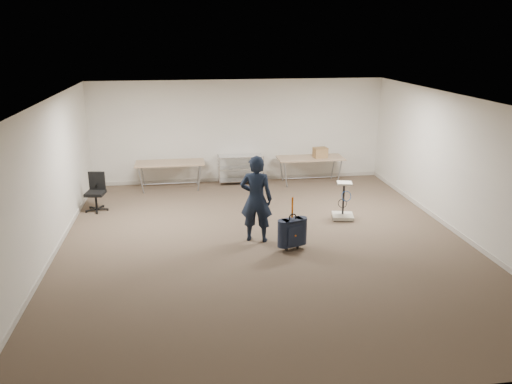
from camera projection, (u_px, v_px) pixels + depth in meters
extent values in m
plane|color=#47372B|center=(265.00, 243.00, 9.87)|extent=(9.00, 9.00, 0.00)
plane|color=white|center=(239.00, 131.00, 13.69)|extent=(8.00, 0.00, 8.00)
plane|color=white|center=(336.00, 290.00, 5.20)|extent=(8.00, 0.00, 8.00)
plane|color=white|center=(45.00, 184.00, 8.90)|extent=(0.00, 9.00, 9.00)
plane|color=white|center=(462.00, 167.00, 10.00)|extent=(0.00, 9.00, 9.00)
plane|color=white|center=(266.00, 101.00, 9.02)|extent=(8.00, 8.00, 0.00)
cube|color=beige|center=(240.00, 179.00, 14.09)|extent=(8.00, 0.02, 0.10)
cube|color=beige|center=(55.00, 253.00, 9.31)|extent=(0.02, 9.00, 0.10)
cube|color=beige|center=(454.00, 230.00, 10.41)|extent=(0.02, 9.00, 0.10)
cube|color=tan|center=(170.00, 163.00, 13.12)|extent=(1.80, 0.75, 0.03)
cylinder|color=gray|center=(171.00, 183.00, 13.29)|extent=(1.50, 0.02, 0.02)
cylinder|color=gray|center=(141.00, 181.00, 12.84)|extent=(0.13, 0.04, 0.69)
cylinder|color=gray|center=(199.00, 178.00, 13.05)|extent=(0.13, 0.04, 0.69)
cylinder|color=gray|center=(143.00, 174.00, 13.41)|extent=(0.13, 0.04, 0.69)
cylinder|color=gray|center=(199.00, 172.00, 13.62)|extent=(0.13, 0.04, 0.69)
cube|color=tan|center=(310.00, 158.00, 13.64)|extent=(1.80, 0.75, 0.03)
cylinder|color=gray|center=(310.00, 178.00, 13.81)|extent=(1.50, 0.02, 0.02)
cylinder|color=gray|center=(286.00, 175.00, 13.37)|extent=(0.13, 0.04, 0.69)
cylinder|color=gray|center=(339.00, 173.00, 13.57)|extent=(0.13, 0.04, 0.69)
cylinder|color=gray|center=(281.00, 169.00, 13.93)|extent=(0.13, 0.04, 0.69)
cylinder|color=gray|center=(333.00, 167.00, 14.14)|extent=(0.13, 0.04, 0.69)
cylinder|color=silver|center=(219.00, 172.00, 13.42)|extent=(0.02, 0.02, 0.80)
cylinder|color=silver|center=(263.00, 171.00, 13.58)|extent=(0.02, 0.02, 0.80)
cylinder|color=silver|center=(218.00, 168.00, 13.84)|extent=(0.02, 0.02, 0.80)
cylinder|color=silver|center=(261.00, 166.00, 14.01)|extent=(0.02, 0.02, 0.80)
cube|color=silver|center=(241.00, 180.00, 13.80)|extent=(1.20, 0.45, 0.02)
cube|color=silver|center=(241.00, 168.00, 13.70)|extent=(1.20, 0.45, 0.02)
cube|color=silver|center=(240.00, 156.00, 13.60)|extent=(1.20, 0.45, 0.01)
imported|color=black|center=(256.00, 199.00, 9.75)|extent=(0.73, 0.59, 1.75)
cube|color=black|center=(292.00, 232.00, 9.46)|extent=(0.43, 0.32, 0.53)
cube|color=black|center=(291.00, 245.00, 9.56)|extent=(0.38, 0.25, 0.03)
cylinder|color=black|center=(286.00, 249.00, 9.51)|extent=(0.04, 0.08, 0.07)
cylinder|color=black|center=(297.00, 247.00, 9.61)|extent=(0.04, 0.08, 0.07)
torus|color=black|center=(293.00, 218.00, 9.37)|extent=(0.17, 0.07, 0.17)
cube|color=orange|center=(292.00, 208.00, 9.33)|extent=(0.04, 0.02, 0.41)
cylinder|color=black|center=(97.00, 209.00, 11.68)|extent=(0.54, 0.54, 0.08)
cylinder|color=black|center=(96.00, 201.00, 11.63)|extent=(0.05, 0.05, 0.36)
cube|color=black|center=(95.00, 193.00, 11.57)|extent=(0.47, 0.47, 0.07)
cube|color=black|center=(97.00, 181.00, 11.68)|extent=(0.38, 0.11, 0.43)
cube|color=beige|center=(343.00, 216.00, 11.18)|extent=(0.55, 0.55, 0.07)
cylinder|color=black|center=(337.00, 221.00, 10.99)|extent=(0.06, 0.06, 0.04)
cylinder|color=black|center=(343.00, 198.00, 11.10)|extent=(0.05, 0.05, 0.73)
cube|color=beige|center=(345.00, 183.00, 10.95)|extent=(0.37, 0.34, 0.04)
torus|color=blue|center=(347.00, 196.00, 10.97)|extent=(0.25, 0.14, 0.23)
cube|color=olive|center=(320.00, 153.00, 13.60)|extent=(0.39, 0.31, 0.27)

